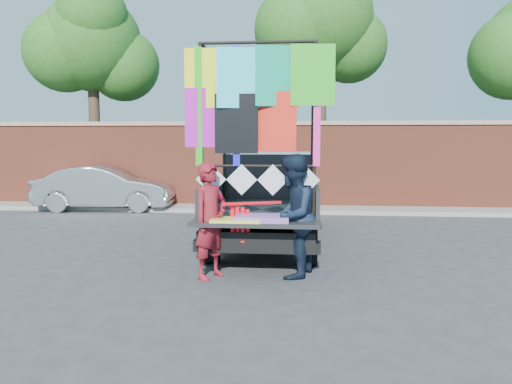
# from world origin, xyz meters

# --- Properties ---
(ground) EXTENTS (90.00, 90.00, 0.00)m
(ground) POSITION_xyz_m (0.00, 0.00, 0.00)
(ground) COLOR #38383A
(ground) RESTS_ON ground
(brick_wall) EXTENTS (30.00, 0.45, 2.61)m
(brick_wall) POSITION_xyz_m (0.00, 7.00, 1.33)
(brick_wall) COLOR #9B422D
(brick_wall) RESTS_ON ground
(curb) EXTENTS (30.00, 1.20, 0.12)m
(curb) POSITION_xyz_m (0.00, 6.30, 0.06)
(curb) COLOR gray
(curb) RESTS_ON ground
(tree_left) EXTENTS (4.20, 3.30, 7.05)m
(tree_left) POSITION_xyz_m (-6.48, 8.12, 5.12)
(tree_left) COLOR #38281C
(tree_left) RESTS_ON ground
(tree_mid) EXTENTS (4.20, 3.30, 7.73)m
(tree_mid) POSITION_xyz_m (1.02, 8.12, 5.70)
(tree_mid) COLOR #38281C
(tree_mid) RESTS_ON ground
(pickup_truck) EXTENTS (2.23, 5.61, 3.53)m
(pickup_truck) POSITION_xyz_m (-0.21, 2.32, 0.89)
(pickup_truck) COLOR black
(pickup_truck) RESTS_ON ground
(sedan) EXTENTS (4.04, 1.72, 1.30)m
(sedan) POSITION_xyz_m (-5.31, 6.04, 0.65)
(sedan) COLOR #B6B9BE
(sedan) RESTS_ON ground
(woman) EXTENTS (0.69, 0.76, 1.73)m
(woman) POSITION_xyz_m (-0.88, -0.78, 0.87)
(woman) COLOR maroon
(woman) RESTS_ON ground
(man) EXTENTS (0.91, 1.05, 1.85)m
(man) POSITION_xyz_m (0.33, -0.61, 0.93)
(man) COLOR black
(man) RESTS_ON ground
(streamer_bundle) EXTENTS (0.87, 0.36, 0.63)m
(streamer_bundle) POSITION_xyz_m (-0.37, -0.70, 0.94)
(streamer_bundle) COLOR red
(streamer_bundle) RESTS_ON ground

